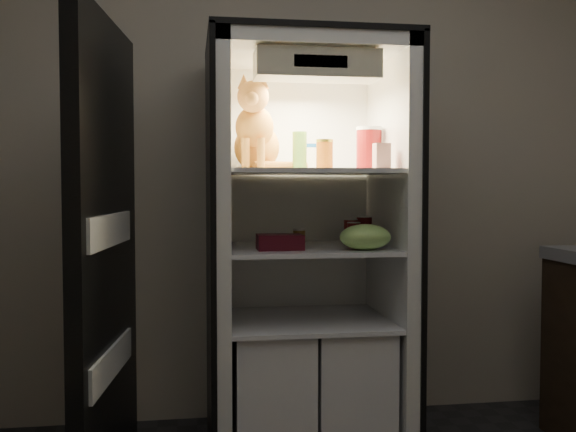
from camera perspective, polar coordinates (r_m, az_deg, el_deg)
name	(u,v)px	position (r m, az deg, el deg)	size (l,w,h in m)	color
room_shell	(404,22)	(1.68, 10.25, 16.63)	(3.60, 3.60, 3.60)	white
refrigerator	(305,277)	(3.00, 1.52, -5.45)	(0.90, 0.72, 1.88)	white
fridge_door	(105,265)	(2.56, -15.93, -4.17)	(0.15, 0.87, 1.85)	black
tabby_cat	(256,135)	(2.97, -2.87, 7.16)	(0.35, 0.42, 0.43)	#AF5416
parmesan_shaker	(300,151)	(2.93, 1.04, 5.82)	(0.07, 0.07, 0.17)	#25872C
mayo_tub	(311,157)	(3.10, 2.07, 5.23)	(0.09, 0.09, 0.13)	white
salsa_jar	(325,154)	(2.91, 3.27, 5.48)	(0.08, 0.08, 0.14)	maroon
pepper_jar	(369,149)	(3.02, 7.21, 5.97)	(0.12, 0.12, 0.20)	#A4151A
cream_carton	(382,156)	(2.81, 8.32, 5.29)	(0.06, 0.06, 0.11)	white
soda_can_a	(351,232)	(3.03, 5.59, -1.41)	(0.07, 0.07, 0.12)	black
soda_can_b	(364,230)	(3.04, 6.79, -1.28)	(0.07, 0.07, 0.13)	black
soda_can_c	(354,234)	(2.93, 5.86, -1.64)	(0.06, 0.06, 0.11)	black
condiment_jar	(299,237)	(2.97, 1.00, -1.88)	(0.06, 0.06, 0.08)	brown
grape_bag	(365,237)	(2.78, 6.89, -1.87)	(0.22, 0.16, 0.11)	#83C15A
berry_box_left	(273,242)	(2.77, -1.37, -2.34)	(0.13, 0.13, 0.07)	#4A0C19
berry_box_right	(288,242)	(2.78, -0.04, -2.33)	(0.13, 0.13, 0.07)	#4A0C19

